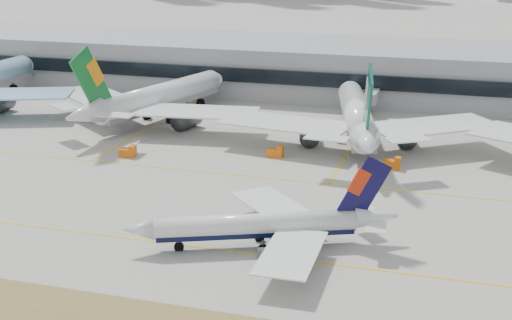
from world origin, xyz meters
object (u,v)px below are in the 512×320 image
(widebody_cathay, at_px, (357,118))
(terminal, at_px, (338,68))
(taxiing_airliner, at_px, (266,226))
(widebody_eva, at_px, (155,99))

(widebody_cathay, bearing_deg, terminal, 1.52)
(taxiing_airliner, distance_m, terminal, 117.13)
(widebody_cathay, bearing_deg, taxiing_airliner, 162.62)
(taxiing_airliner, distance_m, widebody_eva, 82.72)
(widebody_eva, bearing_deg, terminal, -22.95)
(widebody_cathay, xyz_separation_m, terminal, (-14.52, 55.04, 1.33))
(widebody_eva, bearing_deg, widebody_cathay, -80.79)
(widebody_eva, xyz_separation_m, terminal, (38.61, 49.81, 1.39))
(taxiing_airliner, xyz_separation_m, widebody_cathay, (4.44, 61.59, 2.68))
(terminal, bearing_deg, widebody_eva, -127.78)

